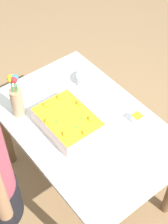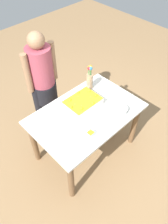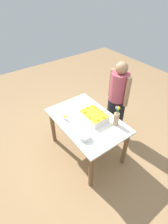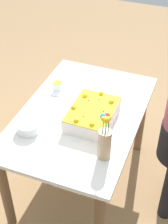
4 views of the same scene
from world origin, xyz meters
TOP-DOWN VIEW (x-y plane):
  - ground_plane at (0.00, 0.00)m, footprint 8.00×8.00m
  - dining_table at (0.00, 0.00)m, footprint 1.27×0.84m
  - sheet_cake at (-0.04, -0.10)m, footprint 0.40×0.29m
  - serving_plate_with_slice at (0.20, 0.27)m, footprint 0.18×0.18m
  - cake_knife at (0.42, -0.24)m, footprint 0.11×0.19m
  - flower_vase at (-0.34, -0.29)m, footprint 0.08×0.08m
  - fruit_bowl at (-0.30, 0.26)m, footprint 0.16×0.16m
  - person_standing at (0.07, -0.72)m, footprint 0.45×0.31m

SIDE VIEW (x-z plane):
  - ground_plane at x=0.00m, z-range 0.00..0.00m
  - dining_table at x=0.00m, z-range 0.24..0.99m
  - cake_knife at x=0.42m, z-range 0.74..0.75m
  - serving_plate_with_slice at x=0.20m, z-range 0.73..0.80m
  - fruit_bowl at x=-0.30m, z-range 0.74..0.81m
  - sheet_cake at x=-0.04m, z-range 0.73..0.86m
  - person_standing at x=0.07m, z-range 0.11..1.60m
  - flower_vase at x=-0.34m, z-range 0.72..1.05m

